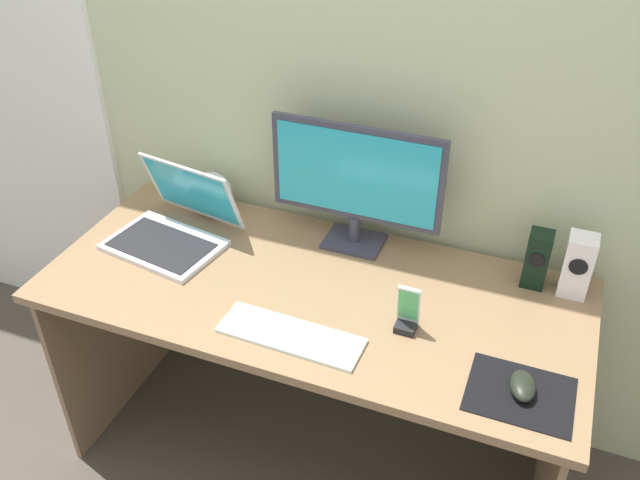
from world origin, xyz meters
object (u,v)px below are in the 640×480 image
at_px(speaker_right, 578,265).
at_px(phone_in_dock, 407,314).
at_px(mouse, 523,386).
at_px(laptop, 173,227).
at_px(fishbowl, 211,193).
at_px(keyboard_external, 291,335).
at_px(monitor, 356,181).
at_px(speaker_near_monitor, 537,259).

xyz_separation_m(speaker_right, phone_in_dock, (-0.39, -0.32, -0.05)).
relative_size(speaker_right, mouse, 1.88).
bearing_deg(laptop, fishbowl, 81.52).
height_order(laptop, fishbowl, laptop).
xyz_separation_m(keyboard_external, phone_in_dock, (0.27, 0.14, 0.04)).
distance_m(monitor, phone_in_dock, 0.45).
height_order(speaker_right, speaker_near_monitor, speaker_right).
distance_m(speaker_near_monitor, phone_in_dock, 0.43).
height_order(speaker_right, fishbowl, speaker_right).
bearing_deg(speaker_right, fishbowl, 179.67).
height_order(speaker_near_monitor, phone_in_dock, speaker_near_monitor).
relative_size(keyboard_external, mouse, 3.86).
height_order(speaker_near_monitor, fishbowl, speaker_near_monitor).
relative_size(fishbowl, mouse, 1.43).
bearing_deg(fishbowl, monitor, -0.51).
height_order(speaker_right, phone_in_dock, speaker_right).
height_order(laptop, phone_in_dock, laptop).
relative_size(speaker_right, laptop, 0.49).
distance_m(monitor, laptop, 0.59).
relative_size(monitor, mouse, 5.26).
relative_size(monitor, laptop, 1.36).
bearing_deg(mouse, laptop, 155.35).
bearing_deg(keyboard_external, speaker_right, 36.29).
distance_m(speaker_near_monitor, mouse, 0.44).
bearing_deg(speaker_near_monitor, monitor, 179.78).
bearing_deg(fishbowl, mouse, -22.31).
height_order(speaker_near_monitor, keyboard_external, speaker_near_monitor).
distance_m(fishbowl, phone_in_dock, 0.83).
bearing_deg(mouse, phone_in_dock, 147.80).
bearing_deg(mouse, speaker_near_monitor, 82.06).
xyz_separation_m(speaker_near_monitor, keyboard_external, (-0.56, -0.46, -0.08)).
relative_size(monitor, speaker_right, 2.80).
relative_size(speaker_near_monitor, fishbowl, 1.21).
height_order(fishbowl, keyboard_external, fishbowl).
height_order(speaker_right, laptop, laptop).
bearing_deg(monitor, mouse, -37.31).
xyz_separation_m(mouse, phone_in_dock, (-0.32, 0.12, 0.03)).
bearing_deg(laptop, monitor, 19.35).
bearing_deg(speaker_near_monitor, mouse, -86.07).
xyz_separation_m(speaker_near_monitor, laptop, (-1.08, -0.18, -0.04)).
height_order(monitor, speaker_right, monitor).
distance_m(fishbowl, keyboard_external, 0.68).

